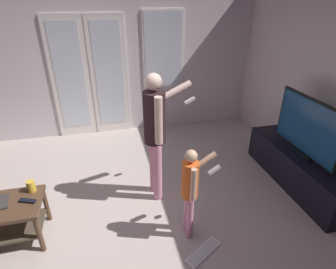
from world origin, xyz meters
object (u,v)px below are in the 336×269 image
(cup_near_edge, at_px, (31,186))
(flat_screen_tv, at_px, (308,128))
(loose_keyboard, at_px, (203,252))
(tv_stand, at_px, (297,169))
(person_adult, at_px, (156,128))
(tv_remote_black, at_px, (27,201))
(person_child, at_px, (191,186))

(cup_near_edge, bearing_deg, flat_screen_tv, -0.33)
(loose_keyboard, relative_size, cup_near_edge, 3.55)
(tv_stand, relative_size, loose_keyboard, 3.95)
(person_adult, distance_m, tv_remote_black, 1.54)
(tv_stand, relative_size, tv_remote_black, 10.32)
(tv_stand, height_order, cup_near_edge, cup_near_edge)
(person_adult, height_order, person_child, person_adult)
(tv_remote_black, bearing_deg, person_child, 9.91)
(loose_keyboard, bearing_deg, person_child, 102.04)
(flat_screen_tv, relative_size, person_adult, 0.69)
(person_child, bearing_deg, flat_screen_tv, 16.27)
(person_adult, bearing_deg, tv_remote_black, -164.68)
(flat_screen_tv, bearing_deg, person_adult, 172.96)
(tv_stand, relative_size, cup_near_edge, 14.01)
(tv_stand, distance_m, person_child, 1.81)
(flat_screen_tv, relative_size, tv_remote_black, 6.52)
(tv_stand, bearing_deg, person_adult, 172.86)
(tv_stand, distance_m, person_adult, 2.05)
(person_child, relative_size, tv_remote_black, 6.22)
(loose_keyboard, height_order, cup_near_edge, cup_near_edge)
(tv_stand, bearing_deg, tv_remote_black, -177.40)
(person_adult, relative_size, loose_keyboard, 3.63)
(person_child, bearing_deg, cup_near_edge, 162.31)
(person_adult, bearing_deg, cup_near_edge, -171.30)
(tv_stand, distance_m, cup_near_edge, 3.31)
(tv_remote_black, bearing_deg, person_adult, 37.07)
(flat_screen_tv, relative_size, person_child, 1.05)
(tv_stand, bearing_deg, cup_near_edge, 179.60)
(flat_screen_tv, bearing_deg, tv_stand, -65.00)
(flat_screen_tv, distance_m, cup_near_edge, 3.31)
(person_child, relative_size, loose_keyboard, 2.38)
(flat_screen_tv, relative_size, cup_near_edge, 8.86)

